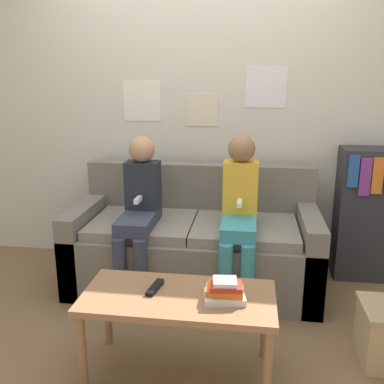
{
  "coord_description": "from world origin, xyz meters",
  "views": [
    {
      "loc": [
        0.4,
        -2.46,
        1.55
      ],
      "look_at": [
        0.0,
        0.39,
        0.76
      ],
      "focal_mm": 40.0,
      "sensor_mm": 36.0,
      "label": 1
    }
  ],
  "objects_px": {
    "person_right": "(239,210)",
    "person_left": "(139,207)",
    "couch": "(194,246)",
    "tv_remote": "(155,287)",
    "coffee_table": "(178,304)",
    "bookshelf": "(367,214)"
  },
  "relations": [
    {
      "from": "person_right",
      "to": "person_left",
      "type": "bearing_deg",
      "value": -179.73
    },
    {
      "from": "couch",
      "to": "person_right",
      "type": "xyz_separation_m",
      "value": [
        0.33,
        -0.19,
        0.36
      ]
    },
    {
      "from": "person_right",
      "to": "tv_remote",
      "type": "bearing_deg",
      "value": -117.21
    },
    {
      "from": "coffee_table",
      "to": "bookshelf",
      "type": "distance_m",
      "value": 1.84
    },
    {
      "from": "couch",
      "to": "coffee_table",
      "type": "xyz_separation_m",
      "value": [
        0.05,
        -1.03,
        0.1
      ]
    },
    {
      "from": "person_left",
      "to": "coffee_table",
      "type": "bearing_deg",
      "value": -63.2
    },
    {
      "from": "couch",
      "to": "coffee_table",
      "type": "bearing_deg",
      "value": -86.98
    },
    {
      "from": "tv_remote",
      "to": "coffee_table",
      "type": "bearing_deg",
      "value": -7.18
    },
    {
      "from": "coffee_table",
      "to": "person_right",
      "type": "height_order",
      "value": "person_right"
    },
    {
      "from": "couch",
      "to": "person_left",
      "type": "xyz_separation_m",
      "value": [
        -0.37,
        -0.19,
        0.35
      ]
    },
    {
      "from": "person_left",
      "to": "bookshelf",
      "type": "distance_m",
      "value": 1.75
    },
    {
      "from": "couch",
      "to": "bookshelf",
      "type": "height_order",
      "value": "bookshelf"
    },
    {
      "from": "coffee_table",
      "to": "person_right",
      "type": "xyz_separation_m",
      "value": [
        0.28,
        0.84,
        0.26
      ]
    },
    {
      "from": "tv_remote",
      "to": "couch",
      "type": "bearing_deg",
      "value": 94.85
    },
    {
      "from": "person_right",
      "to": "bookshelf",
      "type": "xyz_separation_m",
      "value": [
        0.97,
        0.5,
        -0.15
      ]
    },
    {
      "from": "person_left",
      "to": "tv_remote",
      "type": "bearing_deg",
      "value": -69.96
    },
    {
      "from": "coffee_table",
      "to": "tv_remote",
      "type": "height_order",
      "value": "tv_remote"
    },
    {
      "from": "person_left",
      "to": "couch",
      "type": "bearing_deg",
      "value": 27.59
    },
    {
      "from": "couch",
      "to": "coffee_table",
      "type": "distance_m",
      "value": 1.03
    },
    {
      "from": "couch",
      "to": "tv_remote",
      "type": "relative_size",
      "value": 10.34
    },
    {
      "from": "couch",
      "to": "tv_remote",
      "type": "height_order",
      "value": "couch"
    },
    {
      "from": "person_right",
      "to": "tv_remote",
      "type": "relative_size",
      "value": 6.65
    }
  ]
}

